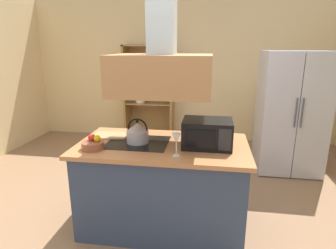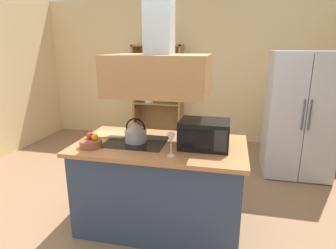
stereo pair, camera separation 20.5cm
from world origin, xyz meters
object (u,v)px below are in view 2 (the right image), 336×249
(microwave, at_px, (204,134))
(refrigerator, at_px, (299,115))
(fruit_bowl, at_px, (91,142))
(dish_cabinet, at_px, (159,98))
(cutting_board, at_px, (111,134))
(kettle, at_px, (136,132))
(wine_glass_on_counter, at_px, (171,139))

(microwave, bearing_deg, refrigerator, 55.03)
(fruit_bowl, bearing_deg, dish_cabinet, 92.60)
(cutting_board, relative_size, microwave, 0.74)
(cutting_board, bearing_deg, dish_cabinet, 93.54)
(refrigerator, relative_size, cutting_board, 5.18)
(cutting_board, xyz_separation_m, fruit_bowl, (-0.03, -0.38, 0.04))
(kettle, height_order, cutting_board, kettle)
(dish_cabinet, height_order, wine_glass_on_counter, dish_cabinet)
(wine_glass_on_counter, bearing_deg, microwave, 48.02)
(fruit_bowl, bearing_deg, refrigerator, 40.79)
(cutting_board, relative_size, wine_glass_on_counter, 1.65)
(kettle, distance_m, microwave, 0.68)
(dish_cabinet, xyz_separation_m, wine_glass_on_counter, (0.92, -3.11, 0.23))
(cutting_board, height_order, wine_glass_on_counter, wine_glass_on_counter)
(cutting_board, distance_m, wine_glass_on_counter, 0.89)
(refrigerator, bearing_deg, cutting_board, -145.05)
(cutting_board, bearing_deg, fruit_bowl, -93.95)
(kettle, distance_m, cutting_board, 0.38)
(dish_cabinet, relative_size, wine_glass_on_counter, 8.96)
(refrigerator, distance_m, kettle, 2.51)
(dish_cabinet, height_order, cutting_board, dish_cabinet)
(refrigerator, bearing_deg, wine_glass_on_counter, -126.07)
(microwave, bearing_deg, fruit_bowl, -167.68)
(refrigerator, relative_size, dish_cabinet, 0.95)
(dish_cabinet, bearing_deg, cutting_board, -86.46)
(cutting_board, bearing_deg, kettle, -23.79)
(dish_cabinet, xyz_separation_m, kettle, (0.50, -2.82, 0.18))
(refrigerator, height_order, fruit_bowl, refrigerator)
(refrigerator, height_order, dish_cabinet, dish_cabinet)
(kettle, height_order, wine_glass_on_counter, kettle)
(refrigerator, bearing_deg, fruit_bowl, -139.21)
(kettle, xyz_separation_m, cutting_board, (-0.34, 0.15, -0.09))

